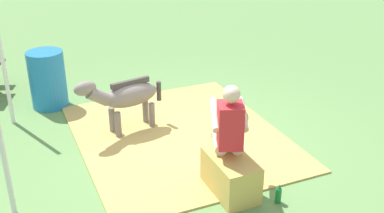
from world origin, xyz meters
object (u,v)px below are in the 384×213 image
object	(u,v)px
soda_bottle	(278,194)
tent_pole_right	(1,51)
pony_standing	(125,97)
pony_lying	(228,111)
person_seated	(229,130)
hay_bale	(230,175)
water_barrel	(48,79)

from	to	relation	value
soda_bottle	tent_pole_right	world-z (taller)	tent_pole_right
pony_standing	pony_lying	bearing A→B (deg)	-102.35
pony_lying	soda_bottle	bearing A→B (deg)	168.26
person_seated	pony_lying	size ratio (longest dim) A/B	1.13
pony_lying	hay_bale	bearing A→B (deg)	153.05
person_seated	pony_lying	distance (m)	1.78
water_barrel	tent_pole_right	world-z (taller)	tent_pole_right
pony_standing	water_barrel	size ratio (longest dim) A/B	1.42
water_barrel	pony_standing	bearing A→B (deg)	-147.00
pony_lying	person_seated	bearing A→B (deg)	151.88
hay_bale	person_seated	world-z (taller)	person_seated
person_seated	water_barrel	world-z (taller)	person_seated
hay_bale	pony_standing	xyz separation A→B (m)	(1.98, 0.68, 0.33)
hay_bale	person_seated	distance (m)	0.53
hay_bale	pony_standing	bearing A→B (deg)	18.89
water_barrel	pony_lying	bearing A→B (deg)	-125.55
pony_standing	tent_pole_right	distance (m)	1.92
tent_pole_right	hay_bale	bearing A→B (deg)	-143.30
soda_bottle	tent_pole_right	bearing A→B (deg)	37.86
person_seated	soda_bottle	world-z (taller)	person_seated
person_seated	pony_lying	world-z (taller)	person_seated
hay_bale	tent_pole_right	xyz separation A→B (m)	(2.97, 2.21, 0.93)
hay_bale	water_barrel	size ratio (longest dim) A/B	0.81
pony_lying	water_barrel	xyz separation A→B (m)	(1.73, 2.42, 0.28)
person_seated	pony_lying	bearing A→B (deg)	-28.12
person_seated	soda_bottle	size ratio (longest dim) A/B	5.55
person_seated	water_barrel	xyz separation A→B (m)	(3.22, 1.63, -0.27)
hay_bale	soda_bottle	world-z (taller)	hay_bale
pony_standing	pony_lying	xyz separation A→B (m)	(-0.33, -1.51, -0.38)
pony_standing	pony_lying	world-z (taller)	pony_standing
water_barrel	hay_bale	bearing A→B (deg)	-154.85
person_seated	pony_standing	world-z (taller)	person_seated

